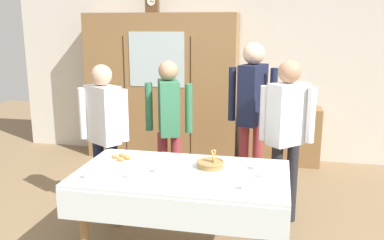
{
  "coord_description": "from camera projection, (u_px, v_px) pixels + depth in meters",
  "views": [
    {
      "loc": [
        0.75,
        -3.38,
        1.94
      ],
      "look_at": [
        0.0,
        0.2,
        1.09
      ],
      "focal_mm": 39.05,
      "sensor_mm": 36.0,
      "label": 1
    }
  ],
  "objects": [
    {
      "name": "back_wall",
      "position": [
        227.0,
        65.0,
        6.03
      ],
      "size": [
        6.4,
        0.1,
        2.7
      ],
      "primitive_type": "cube",
      "color": "silver",
      "rests_on": "ground"
    },
    {
      "name": "dining_table",
      "position": [
        181.0,
        184.0,
        3.44
      ],
      "size": [
        1.74,
        0.98,
        0.74
      ],
      "color": "olive",
      "rests_on": "ground"
    },
    {
      "name": "wall_cabinet",
      "position": [
        162.0,
        87.0,
        6.0
      ],
      "size": [
        2.16,
        0.46,
        2.08
      ],
      "color": "olive",
      "rests_on": "ground"
    },
    {
      "name": "mantel_clock",
      "position": [
        152.0,
        4.0,
        5.76
      ],
      "size": [
        0.18,
        0.11,
        0.24
      ],
      "color": "brown",
      "rests_on": "wall_cabinet"
    },
    {
      "name": "bookshelf_low",
      "position": [
        283.0,
        135.0,
        5.85
      ],
      "size": [
        1.01,
        0.35,
        0.81
      ],
      "color": "olive",
      "rests_on": "ground"
    },
    {
      "name": "book_stack",
      "position": [
        284.0,
        105.0,
        5.75
      ],
      "size": [
        0.14,
        0.2,
        0.06
      ],
      "color": "#B29333",
      "rests_on": "bookshelf_low"
    },
    {
      "name": "tea_cup_back_edge",
      "position": [
        247.0,
        187.0,
        3.07
      ],
      "size": [
        0.13,
        0.13,
        0.06
      ],
      "color": "white",
      "rests_on": "dining_table"
    },
    {
      "name": "tea_cup_front_edge",
      "position": [
        158.0,
        170.0,
        3.42
      ],
      "size": [
        0.13,
        0.13,
        0.06
      ],
      "color": "white",
      "rests_on": "dining_table"
    },
    {
      "name": "tea_cup_center",
      "position": [
        257.0,
        167.0,
        3.49
      ],
      "size": [
        0.13,
        0.13,
        0.06
      ],
      "color": "silver",
      "rests_on": "dining_table"
    },
    {
      "name": "tea_cup_far_right",
      "position": [
        132.0,
        175.0,
        3.3
      ],
      "size": [
        0.13,
        0.13,
        0.06
      ],
      "color": "white",
      "rests_on": "dining_table"
    },
    {
      "name": "tea_cup_mid_right",
      "position": [
        88.0,
        176.0,
        3.29
      ],
      "size": [
        0.13,
        0.13,
        0.06
      ],
      "color": "silver",
      "rests_on": "dining_table"
    },
    {
      "name": "tea_cup_far_left",
      "position": [
        266.0,
        175.0,
        3.31
      ],
      "size": [
        0.13,
        0.13,
        0.06
      ],
      "color": "white",
      "rests_on": "dining_table"
    },
    {
      "name": "bread_basket",
      "position": [
        210.0,
        164.0,
        3.55
      ],
      "size": [
        0.24,
        0.24,
        0.16
      ],
      "color": "#9E7542",
      "rests_on": "dining_table"
    },
    {
      "name": "pastry_plate",
      "position": [
        121.0,
        159.0,
        3.75
      ],
      "size": [
        0.28,
        0.28,
        0.05
      ],
      "color": "white",
      "rests_on": "dining_table"
    },
    {
      "name": "spoon_back_edge",
      "position": [
        110.0,
        172.0,
        3.45
      ],
      "size": [
        0.12,
        0.02,
        0.01
      ],
      "color": "silver",
      "rests_on": "dining_table"
    },
    {
      "name": "spoon_mid_right",
      "position": [
        224.0,
        186.0,
        3.14
      ],
      "size": [
        0.12,
        0.02,
        0.01
      ],
      "color": "silver",
      "rests_on": "dining_table"
    },
    {
      "name": "person_behind_table_right",
      "position": [
        169.0,
        118.0,
        4.48
      ],
      "size": [
        0.52,
        0.41,
        1.56
      ],
      "color": "#933338",
      "rests_on": "ground"
    },
    {
      "name": "person_by_cabinet",
      "position": [
        287.0,
        126.0,
        4.01
      ],
      "size": [
        0.52,
        0.39,
        1.61
      ],
      "color": "#232328",
      "rests_on": "ground"
    },
    {
      "name": "person_beside_shelf",
      "position": [
        252.0,
        105.0,
        4.52
      ],
      "size": [
        0.52,
        0.41,
        1.75
      ],
      "color": "#933338",
      "rests_on": "ground"
    },
    {
      "name": "person_behind_table_left",
      "position": [
        104.0,
        126.0,
        4.17
      ],
      "size": [
        0.52,
        0.36,
        1.55
      ],
      "color": "#191E38",
      "rests_on": "ground"
    }
  ]
}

